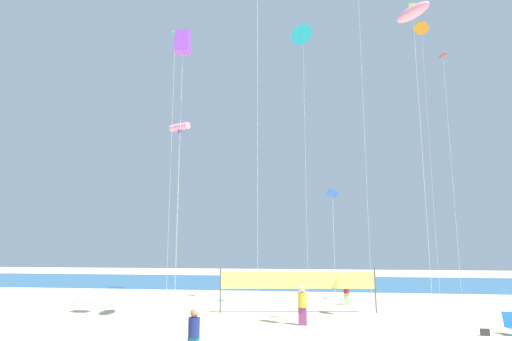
# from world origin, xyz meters

# --- Properties ---
(ocean_band) EXTENTS (120.00, 20.00, 0.01)m
(ocean_band) POSITION_xyz_m (0.00, 32.19, 0.00)
(ocean_band) COLOR #28608C
(ocean_band) RESTS_ON ground
(beachgoer_mustard_shirt) EXTENTS (0.40, 0.40, 1.75)m
(beachgoer_mustard_shirt) POSITION_xyz_m (0.87, 6.52, 0.93)
(beachgoer_mustard_shirt) COLOR #7A3872
(beachgoer_mustard_shirt) RESTS_ON ground
(beachgoer_navy_shirt) EXTENTS (0.37, 0.37, 1.60)m
(beachgoer_navy_shirt) POSITION_xyz_m (-2.16, -0.61, 0.86)
(beachgoer_navy_shirt) COLOR #19727A
(beachgoer_navy_shirt) RESTS_ON ground
(beachgoer_maroon_shirt) EXTENTS (0.36, 0.36, 1.58)m
(beachgoer_maroon_shirt) POSITION_xyz_m (3.21, 14.17, 0.85)
(beachgoer_maroon_shirt) COLOR #99B28C
(beachgoer_maroon_shirt) RESTS_ON ground
(folding_beach_chair) EXTENTS (0.52, 0.65, 0.89)m
(folding_beach_chair) POSITION_xyz_m (9.40, 5.55, 0.47)
(folding_beach_chair) COLOR #1959B2
(folding_beach_chair) RESTS_ON ground
(volleyball_net) EXTENTS (8.50, 1.26, 2.40)m
(volleyball_net) POSITION_xyz_m (0.43, 10.36, 1.64)
(volleyball_net) COLOR #4C4C51
(volleyball_net) RESTS_ON ground
(beach_handbag) EXTENTS (0.33, 0.17, 0.27)m
(beach_handbag) POSITION_xyz_m (8.27, 5.23, 0.13)
(beach_handbag) COLOR #2D2D33
(beach_handbag) RESTS_ON ground
(kite_violet_box) EXTENTS (0.73, 0.73, 14.13)m
(kite_violet_box) POSITION_xyz_m (-4.76, 5.09, 13.56)
(kite_violet_box) COLOR silver
(kite_violet_box) RESTS_ON ground
(kite_orange_delta) EXTENTS (1.17, 0.61, 21.16)m
(kite_orange_delta) POSITION_xyz_m (9.99, 19.50, 20.55)
(kite_orange_delta) COLOR silver
(kite_orange_delta) RESTS_ON ground
(kite_cyan_delta) EXTENTS (1.55, 0.94, 18.23)m
(kite_cyan_delta) POSITION_xyz_m (0.88, 13.01, 17.47)
(kite_cyan_delta) COLOR silver
(kite_cyan_delta) RESTS_ON ground
(kite_pink_inflatable) EXTENTS (1.55, 1.41, 13.76)m
(kite_pink_inflatable) POSITION_xyz_m (5.93, 3.46, 13.32)
(kite_pink_inflatable) COLOR silver
(kite_pink_inflatable) RESTS_ON ground
(kite_red_diamond) EXTENTS (0.66, 0.65, 15.75)m
(kite_red_diamond) POSITION_xyz_m (9.64, 13.06, 15.13)
(kite_red_diamond) COLOR silver
(kite_red_diamond) RESTS_ON ground
(kite_pink_tube) EXTENTS (1.92, 1.27, 13.75)m
(kite_pink_tube) POSITION_xyz_m (-9.79, 19.57, 13.41)
(kite_pink_tube) COLOR silver
(kite_pink_tube) RESTS_ON ground
(kite_green_diamond) EXTENTS (0.50, 0.49, 15.62)m
(kite_green_diamond) POSITION_xyz_m (-6.07, 7.56, 14.42)
(kite_green_diamond) COLOR silver
(kite_green_diamond) RESTS_ON ground
(kite_blue_diamond) EXTENTS (0.66, 0.65, 6.36)m
(kite_blue_diamond) POSITION_xyz_m (2.41, 7.05, 6.09)
(kite_blue_diamond) COLOR silver
(kite_blue_diamond) RESTS_ON ground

